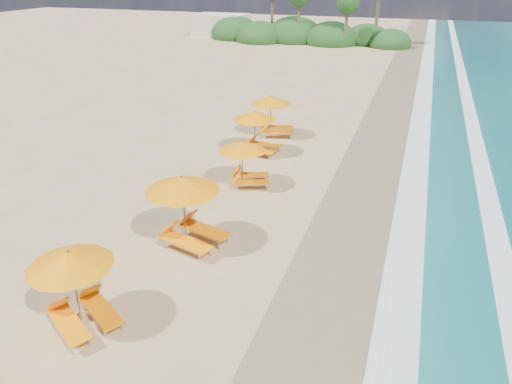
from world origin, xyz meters
name	(u,v)px	position (x,y,z in m)	size (l,w,h in m)	color
ground	(256,220)	(0.00, 0.00, 0.00)	(160.00, 160.00, 0.00)	tan
wet_sand	(362,239)	(4.00, 0.00, 0.01)	(4.00, 160.00, 0.01)	#8A7952
surf_foam	(443,252)	(6.70, 0.00, 0.03)	(4.00, 160.00, 0.01)	white
station_1	(76,285)	(-2.51, -6.91, 1.27)	(3.05, 3.05, 2.26)	olive
station_2	(188,207)	(-1.60, -2.31, 1.43)	(3.17, 3.06, 2.55)	olive
station_3	(246,160)	(-1.45, 2.86, 1.17)	(2.70, 2.66, 2.09)	olive
station_4	(258,130)	(-2.27, 6.74, 1.27)	(2.62, 2.47, 2.27)	olive
station_5	(274,113)	(-2.35, 9.69, 1.31)	(2.96, 2.88, 2.35)	olive
treeline	(301,34)	(-9.94, 45.51, 1.00)	(25.80, 8.80, 9.74)	#163D14
beach_building	(221,25)	(-22.00, 48.00, 1.40)	(7.00, 5.00, 2.80)	beige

